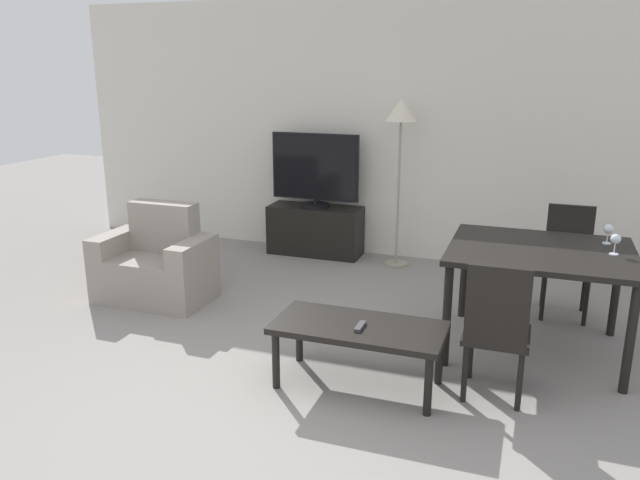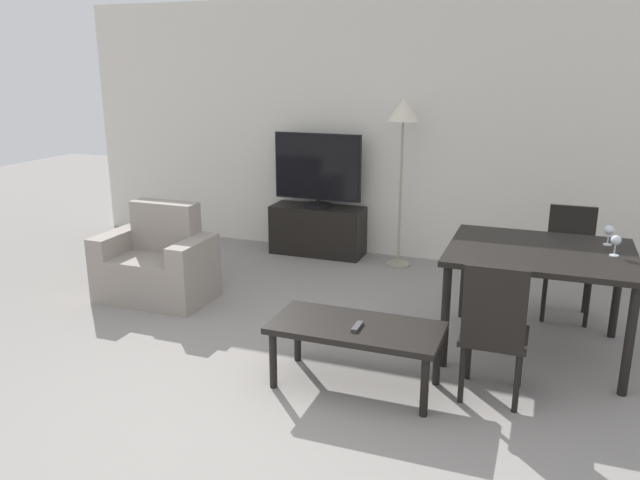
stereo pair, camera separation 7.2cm
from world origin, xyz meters
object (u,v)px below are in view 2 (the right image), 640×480
object	(u,v)px
wine_glass_left	(616,242)
wine_glass_center	(609,231)
dining_chair_far	(569,258)
dining_chair_near	(494,328)
remote_primary	(357,327)
dining_table	(540,261)
coffee_table	(356,332)
armchair	(158,265)
tv_stand	(318,230)
floor_lamp	(403,122)
tv	(318,170)

from	to	relation	value
wine_glass_left	wine_glass_center	bearing A→B (deg)	94.99
dining_chair_far	wine_glass_left	size ratio (longest dim) A/B	6.20
dining_chair_near	remote_primary	xyz separation A→B (m)	(-0.82, -0.15, -0.05)
dining_chair_near	dining_table	bearing A→B (deg)	75.33
remote_primary	wine_glass_center	size ratio (longest dim) A/B	1.03
coffee_table	armchair	bearing A→B (deg)	156.75
armchair	dining_table	size ratio (longest dim) A/B	0.78
wine_glass_left	remote_primary	bearing A→B (deg)	-146.37
remote_primary	armchair	bearing A→B (deg)	155.98
tv_stand	floor_lamp	bearing A→B (deg)	-5.88
armchair	dining_chair_near	distance (m)	3.08
dining_table	remote_primary	distance (m)	1.46
floor_lamp	wine_glass_center	distance (m)	2.35
dining_table	dining_chair_near	bearing A→B (deg)	-104.67
dining_chair_near	remote_primary	bearing A→B (deg)	-169.47
coffee_table	wine_glass_left	distance (m)	1.87
dining_chair_far	floor_lamp	world-z (taller)	floor_lamp
tv	wine_glass_center	xyz separation A→B (m)	(2.77, -1.44, -0.06)
coffee_table	dining_chair_near	bearing A→B (deg)	7.38
dining_table	dining_chair_near	distance (m)	0.89
tv	remote_primary	size ratio (longest dim) A/B	6.44
dining_table	wine_glass_center	world-z (taller)	wine_glass_center
dining_chair_near	wine_glass_center	world-z (taller)	wine_glass_center
tv	dining_table	xyz separation A→B (m)	(2.33, -1.72, -0.24)
tv_stand	wine_glass_left	xyz separation A→B (m)	(2.79, -1.72, 0.61)
dining_table	dining_chair_far	size ratio (longest dim) A/B	1.39
tv	wine_glass_center	world-z (taller)	tv
tv_stand	wine_glass_center	bearing A→B (deg)	-27.47
wine_glass_center	dining_chair_far	bearing A→B (deg)	111.83
armchair	coffee_table	distance (m)	2.32
tv	remote_primary	world-z (taller)	tv
remote_primary	wine_glass_center	xyz separation A→B (m)	(1.48, 1.28, 0.44)
armchair	dining_chair_near	xyz separation A→B (m)	(2.97, -0.81, 0.19)
armchair	coffee_table	xyz separation A→B (m)	(2.13, -0.91, 0.07)
tv	dining_table	distance (m)	2.90
wine_glass_left	wine_glass_center	world-z (taller)	same
coffee_table	dining_table	size ratio (longest dim) A/B	0.87
dining_chair_near	dining_chair_far	size ratio (longest dim) A/B	1.00
remote_primary	wine_glass_left	xyz separation A→B (m)	(1.50, 1.00, 0.44)
coffee_table	tv_stand	bearing A→B (deg)	115.41
tv	armchair	bearing A→B (deg)	-116.07
wine_glass_center	coffee_table	bearing A→B (deg)	-140.54
wine_glass_left	armchair	bearing A→B (deg)	-179.35
floor_lamp	remote_primary	xyz separation A→B (m)	(0.36, -2.62, -1.04)
armchair	dining_chair_far	world-z (taller)	dining_chair_far
tv	coffee_table	world-z (taller)	tv
dining_chair_near	floor_lamp	xyz separation A→B (m)	(-1.17, 2.47, 0.99)
dining_chair_far	remote_primary	xyz separation A→B (m)	(-1.26, -1.83, -0.05)
dining_chair_far	dining_chair_near	bearing A→B (deg)	-104.67
tv	floor_lamp	distance (m)	1.09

